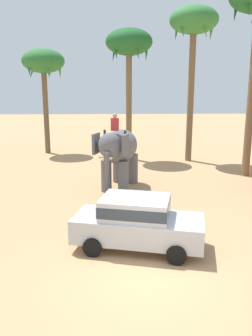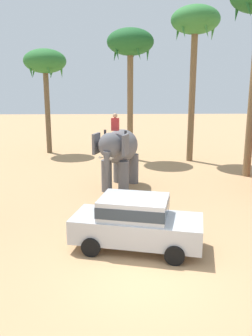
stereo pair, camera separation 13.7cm
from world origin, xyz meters
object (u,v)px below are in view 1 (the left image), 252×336
object	(u,v)px
elephant_with_mahout	(119,150)
palm_tree_behind_elephant	(129,46)
car_sedan_foreground	(137,221)
palm_tree_far_back	(43,64)
palm_tree_near_hut	(194,27)

from	to	relation	value
elephant_with_mahout	palm_tree_behind_elephant	bearing A→B (deg)	83.04
car_sedan_foreground	palm_tree_far_back	world-z (taller)	palm_tree_far_back
car_sedan_foreground	palm_tree_far_back	distance (m)	18.86
elephant_with_mahout	palm_tree_far_back	xyz separation A→B (m)	(-5.40, 10.18, 4.82)
palm_tree_behind_elephant	palm_tree_near_hut	distance (m)	4.44
palm_tree_behind_elephant	palm_tree_near_hut	bearing A→B (deg)	-10.92
car_sedan_foreground	elephant_with_mahout	size ratio (longest dim) A/B	1.09
palm_tree_behind_elephant	palm_tree_near_hut	world-z (taller)	palm_tree_near_hut
car_sedan_foreground	palm_tree_behind_elephant	distance (m)	15.87
palm_tree_near_hut	car_sedan_foreground	bearing A→B (deg)	-109.28
palm_tree_far_back	car_sedan_foreground	bearing A→B (deg)	-71.08
elephant_with_mahout	palm_tree_behind_elephant	distance (m)	9.55
car_sedan_foreground	elephant_with_mahout	xyz separation A→B (m)	(-0.41, 6.76, 1.06)
palm_tree_behind_elephant	car_sedan_foreground	bearing A→B (deg)	-92.05
palm_tree_far_back	elephant_with_mahout	bearing A→B (deg)	-62.05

